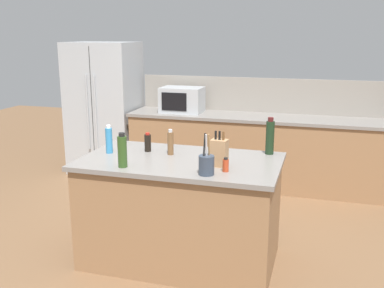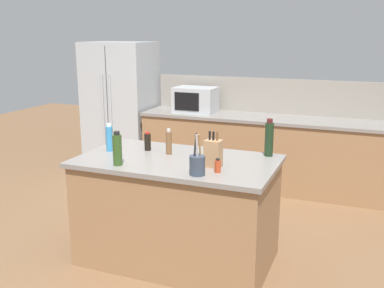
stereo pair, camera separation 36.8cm
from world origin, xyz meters
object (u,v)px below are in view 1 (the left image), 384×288
object	(u,v)px
spice_jar_paprika	(226,165)
pepper_grinder	(171,143)
olive_oil_bottle	(122,151)
dish_soap_bottle	(109,140)
knife_block	(219,153)
refrigerator	(105,108)
soy_sauce_bottle	(148,143)
utensil_crock	(206,164)
microwave	(182,100)
wine_bottle	(270,137)

from	to	relation	value
spice_jar_paprika	pepper_grinder	distance (m)	0.67
olive_oil_bottle	dish_soap_bottle	bearing A→B (deg)	129.72
knife_block	spice_jar_paprika	world-z (taller)	knife_block
knife_block	pepper_grinder	size ratio (longest dim) A/B	1.27
refrigerator	olive_oil_bottle	xyz separation A→B (m)	(1.50, -2.59, 0.14)
soy_sauce_bottle	dish_soap_bottle	distance (m)	0.35
pepper_grinder	dish_soap_bottle	bearing A→B (deg)	-169.22
utensil_crock	soy_sauce_bottle	bearing A→B (deg)	143.19
knife_block	soy_sauce_bottle	world-z (taller)	knife_block
dish_soap_bottle	olive_oil_bottle	world-z (taller)	olive_oil_bottle
microwave	olive_oil_bottle	xyz separation A→B (m)	(0.31, -2.54, -0.04)
dish_soap_bottle	microwave	bearing A→B (deg)	90.29
utensil_crock	microwave	bearing A→B (deg)	111.57
olive_oil_bottle	microwave	bearing A→B (deg)	96.95
soy_sauce_bottle	knife_block	bearing A→B (deg)	-20.22
utensil_crock	soy_sauce_bottle	xyz separation A→B (m)	(-0.68, 0.51, -0.00)
pepper_grinder	olive_oil_bottle	bearing A→B (deg)	-118.02
knife_block	dish_soap_bottle	xyz separation A→B (m)	(-1.04, 0.12, 0.01)
dish_soap_bottle	spice_jar_paprika	bearing A→B (deg)	-12.27
microwave	utensil_crock	size ratio (longest dim) A/B	1.72
soy_sauce_bottle	olive_oil_bottle	world-z (taller)	olive_oil_bottle
dish_soap_bottle	wine_bottle	distance (m)	1.43
microwave	wine_bottle	distance (m)	2.28
microwave	knife_block	distance (m)	2.53
utensil_crock	olive_oil_bottle	bearing A→B (deg)	179.88
wine_bottle	olive_oil_bottle	bearing A→B (deg)	-145.94
wine_bottle	dish_soap_bottle	bearing A→B (deg)	-164.90
utensil_crock	wine_bottle	size ratio (longest dim) A/B	0.97
refrigerator	olive_oil_bottle	world-z (taller)	refrigerator
microwave	dish_soap_bottle	world-z (taller)	microwave
utensil_crock	dish_soap_bottle	distance (m)	1.06
pepper_grinder	wine_bottle	size ratio (longest dim) A/B	0.69
spice_jar_paprika	utensil_crock	bearing A→B (deg)	-136.49
microwave	pepper_grinder	distance (m)	2.15
refrigerator	pepper_grinder	world-z (taller)	refrigerator
soy_sauce_bottle	dish_soap_bottle	bearing A→B (deg)	-153.91
dish_soap_bottle	olive_oil_bottle	xyz separation A→B (m)	(0.30, -0.36, 0.01)
wine_bottle	olive_oil_bottle	size ratio (longest dim) A/B	1.17
microwave	soy_sauce_bottle	xyz separation A→B (m)	(0.32, -2.03, -0.09)
microwave	dish_soap_bottle	size ratio (longest dim) A/B	2.16
refrigerator	utensil_crock	size ratio (longest dim) A/B	5.80
microwave	knife_block	bearing A→B (deg)	-65.48
microwave	soy_sauce_bottle	size ratio (longest dim) A/B	3.20
refrigerator	dish_soap_bottle	xyz separation A→B (m)	(1.20, -2.23, 0.13)
utensil_crock	wine_bottle	distance (m)	0.83
dish_soap_bottle	spice_jar_paprika	distance (m)	1.15
soy_sauce_bottle	spice_jar_paprika	bearing A→B (deg)	-26.02
refrigerator	soy_sauce_bottle	xyz separation A→B (m)	(1.51, -2.08, 0.09)
microwave	utensil_crock	distance (m)	2.74
refrigerator	pepper_grinder	distance (m)	2.75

